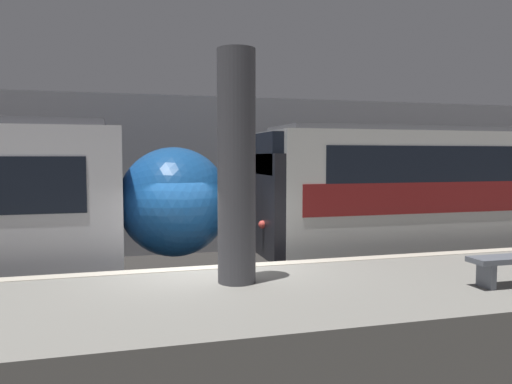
{
  "coord_description": "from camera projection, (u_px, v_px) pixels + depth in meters",
  "views": [
    {
      "loc": [
        -1.49,
        -8.67,
        3.03
      ],
      "look_at": [
        1.16,
        0.95,
        2.31
      ],
      "focal_mm": 35.0,
      "sensor_mm": 36.0,
      "label": 1
    }
  ],
  "objects": [
    {
      "name": "ground_plane",
      "position": [
        208.0,
        325.0,
        8.95
      ],
      "size": [
        120.0,
        120.0,
        0.0
      ],
      "primitive_type": "plane",
      "color": "#33302D"
    },
    {
      "name": "platform",
      "position": [
        229.0,
        329.0,
        7.17
      ],
      "size": [
        40.0,
        3.61,
        1.09
      ],
      "color": "gray",
      "rests_on": "ground"
    },
    {
      "name": "station_rear_barrier",
      "position": [
        169.0,
        175.0,
        15.3
      ],
      "size": [
        50.0,
        0.15,
        4.88
      ],
      "color": "#939399",
      "rests_on": "ground"
    },
    {
      "name": "support_pillar_near",
      "position": [
        236.0,
        167.0,
        7.61
      ],
      "size": [
        0.58,
        0.58,
        3.56
      ],
      "color": "#47474C",
      "rests_on": "platform"
    }
  ]
}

